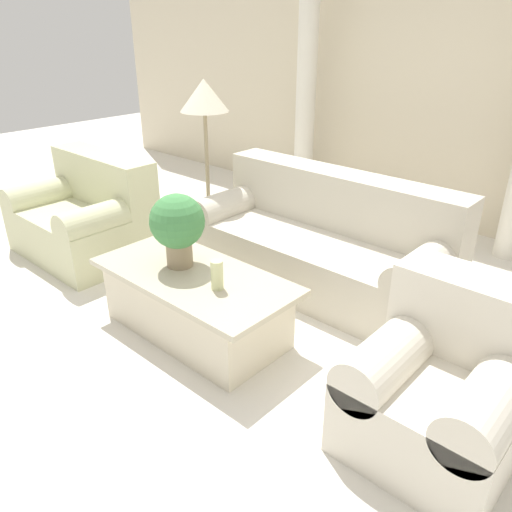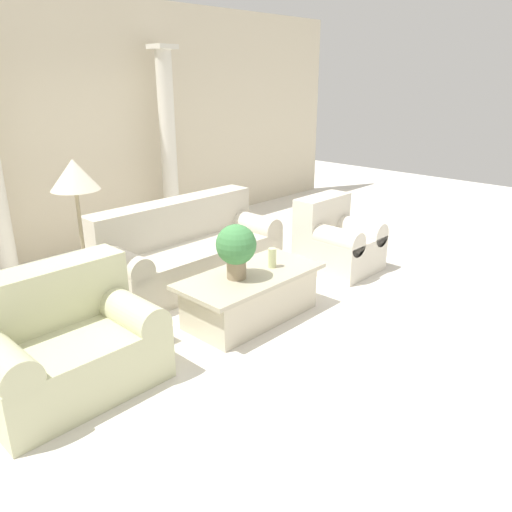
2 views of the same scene
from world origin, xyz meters
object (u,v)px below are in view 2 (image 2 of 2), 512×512
object	(u,v)px
sofa_long	(187,250)
potted_plant	(236,247)
coffee_table	(251,295)
floor_lamp	(75,183)
loveseat	(64,342)
armchair	(336,240)

from	to	relation	value
sofa_long	potted_plant	size ratio (longest dim) A/B	4.18
coffee_table	floor_lamp	world-z (taller)	floor_lamp
floor_lamp	sofa_long	bearing A→B (deg)	3.14
coffee_table	floor_lamp	xyz separation A→B (m)	(-1.07, 1.13, 1.10)
sofa_long	coffee_table	distance (m)	1.22
floor_lamp	potted_plant	bearing A→B (deg)	-50.65
coffee_table	potted_plant	xyz separation A→B (m)	(-0.16, 0.02, 0.53)
sofa_long	potted_plant	bearing A→B (deg)	-107.35
loveseat	coffee_table	distance (m)	1.78
sofa_long	coffee_table	size ratio (longest dim) A/B	1.49
sofa_long	armchair	distance (m)	1.79
coffee_table	armchair	size ratio (longest dim) A/B	1.67
coffee_table	loveseat	bearing A→B (deg)	172.50
sofa_long	potted_plant	distance (m)	1.30
loveseat	floor_lamp	size ratio (longest dim) A/B	0.82
loveseat	armchair	xyz separation A→B (m)	(3.44, -0.04, -0.00)
potted_plant	armchair	bearing A→B (deg)	5.11
potted_plant	floor_lamp	size ratio (longest dim) A/B	0.33
loveseat	floor_lamp	bearing A→B (deg)	52.54
potted_plant	coffee_table	bearing A→B (deg)	-8.02
loveseat	sofa_long	bearing A→B (deg)	26.25
sofa_long	loveseat	distance (m)	2.19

